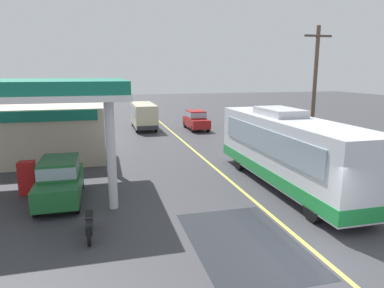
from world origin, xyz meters
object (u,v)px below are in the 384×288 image
(car_at_pump, at_px, (60,178))
(car_trailing_behind_bus, at_px, (196,119))
(coach_bus_main, at_px, (288,152))
(minibus_opposing_lane, at_px, (144,114))
(pedestrian_near_pump, at_px, (72,175))
(motorcycle_parked_forecourt, at_px, (89,224))

(car_at_pump, bearing_deg, car_trailing_behind_bus, 57.99)
(coach_bus_main, height_order, car_trailing_behind_bus, coach_bus_main)
(car_trailing_behind_bus, bearing_deg, car_at_pump, -122.01)
(car_at_pump, height_order, minibus_opposing_lane, minibus_opposing_lane)
(coach_bus_main, bearing_deg, pedestrian_near_pump, 173.02)
(minibus_opposing_lane, height_order, motorcycle_parked_forecourt, minibus_opposing_lane)
(motorcycle_parked_forecourt, relative_size, pedestrian_near_pump, 1.08)
(car_at_pump, xyz_separation_m, pedestrian_near_pump, (0.46, 0.54, -0.08))
(pedestrian_near_pump, height_order, car_trailing_behind_bus, car_trailing_behind_bus)
(motorcycle_parked_forecourt, xyz_separation_m, pedestrian_near_pump, (-0.83, 4.32, 0.49))
(minibus_opposing_lane, xyz_separation_m, motorcycle_parked_forecourt, (-4.43, -22.35, -1.03))
(car_at_pump, relative_size, pedestrian_near_pump, 2.53)
(coach_bus_main, distance_m, car_trailing_behind_bus, 17.53)
(car_at_pump, distance_m, car_trailing_behind_bus, 19.86)
(pedestrian_near_pump, relative_size, car_trailing_behind_bus, 0.40)
(coach_bus_main, bearing_deg, car_trailing_behind_bus, 89.42)
(car_trailing_behind_bus, bearing_deg, coach_bus_main, -90.58)
(coach_bus_main, distance_m, minibus_opposing_lane, 19.79)
(minibus_opposing_lane, distance_m, car_trailing_behind_bus, 5.13)
(motorcycle_parked_forecourt, height_order, pedestrian_near_pump, pedestrian_near_pump)
(minibus_opposing_lane, bearing_deg, coach_bus_main, -76.47)
(car_at_pump, bearing_deg, motorcycle_parked_forecourt, -71.14)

